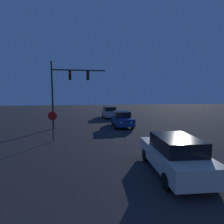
{
  "coord_description": "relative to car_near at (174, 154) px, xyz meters",
  "views": [
    {
      "loc": [
        -2.03,
        -0.63,
        3.35
      ],
      "look_at": [
        0.0,
        11.7,
        2.14
      ],
      "focal_mm": 28.0,
      "sensor_mm": 36.0,
      "label": 1
    }
  ],
  "objects": [
    {
      "name": "car_far",
      "position": [
        0.03,
        18.87,
        0.0
      ],
      "size": [
        2.01,
        4.55,
        1.62
      ],
      "rotation": [
        0.0,
        0.0,
        3.18
      ],
      "color": "#99999E",
      "rests_on": "ground_plane"
    },
    {
      "name": "car_near",
      "position": [
        0.0,
        0.0,
        0.0
      ],
      "size": [
        2.16,
        4.6,
        1.62
      ],
      "rotation": [
        0.0,
        0.0,
        -0.07
      ],
      "color": "beige",
      "rests_on": "ground_plane"
    },
    {
      "name": "traffic_signal_mast",
      "position": [
        -5.5,
        11.06,
        3.57
      ],
      "size": [
        5.27,
        0.3,
        6.6
      ],
      "color": "#2D2D2D",
      "rests_on": "ground_plane"
    },
    {
      "name": "stop_sign",
      "position": [
        -6.04,
        6.25,
        0.69
      ],
      "size": [
        0.64,
        0.07,
        2.19
      ],
      "color": "#2D2D2D",
      "rests_on": "ground_plane"
    },
    {
      "name": "car_mid",
      "position": [
        0.23,
        11.4,
        0.0
      ],
      "size": [
        2.02,
        4.55,
        1.62
      ],
      "rotation": [
        0.0,
        0.0,
        3.1
      ],
      "color": "navy",
      "rests_on": "ground_plane"
    }
  ]
}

